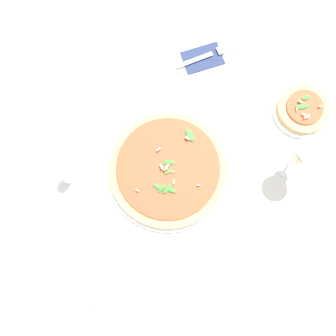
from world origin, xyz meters
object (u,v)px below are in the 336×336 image
fork (205,56)px  side_plate_white (109,278)px  shaker_pepper (65,176)px  pizza_personal_side (303,109)px  wine_glass (305,155)px  pizza_arugula_main (168,169)px

fork → side_plate_white: bearing=-134.8°
side_plate_white → shaker_pepper: (-0.12, 0.28, 0.02)m
pizza_personal_side → side_plate_white: 0.73m
wine_glass → shaker_pepper: size_ratio=2.50×
pizza_arugula_main → fork: bearing=71.1°
side_plate_white → pizza_personal_side: bearing=39.5°
pizza_personal_side → fork: (-0.28, 0.18, -0.01)m
pizza_personal_side → wine_glass: 0.20m
pizza_arugula_main → pizza_personal_side: size_ratio=2.07×
wine_glass → fork: (-0.23, 0.34, -0.11)m
wine_glass → pizza_arugula_main: bearing=-178.3°
pizza_arugula_main → side_plate_white: size_ratio=2.26×
pizza_arugula_main → pizza_personal_side: same height
pizza_arugula_main → fork: pizza_arugula_main is taller
shaker_pepper → wine_glass: bearing=2.6°
side_plate_white → fork: bearing=66.2°
fork → pizza_personal_side: bearing=-53.8°
pizza_arugula_main → side_plate_white: pizza_arugula_main is taller
pizza_personal_side → side_plate_white: size_ratio=1.09×
pizza_personal_side → wine_glass: (-0.05, -0.16, 0.10)m
pizza_arugula_main → pizza_personal_side: 0.43m
shaker_pepper → pizza_personal_side: bearing=15.4°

